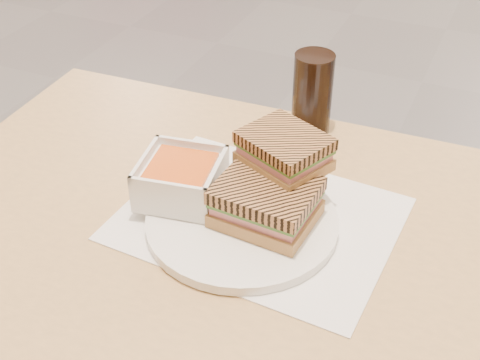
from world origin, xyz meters
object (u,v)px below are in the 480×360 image
at_px(panini_lower, 266,202).
at_px(cola_glass, 312,94).
at_px(plate, 242,222).
at_px(soup_bowl, 181,180).
at_px(main_table, 303,313).

height_order(panini_lower, cola_glass, cola_glass).
height_order(plate, soup_bowl, soup_bowl).
xyz_separation_m(main_table, panini_lower, (-0.07, 0.03, 0.16)).
xyz_separation_m(soup_bowl, cola_glass, (0.10, 0.27, 0.03)).
bearing_deg(cola_glass, soup_bowl, -111.29).
distance_m(panini_lower, cola_glass, 0.27).
relative_size(main_table, plate, 4.54).
xyz_separation_m(panini_lower, cola_glass, (-0.03, 0.27, 0.02)).
bearing_deg(main_table, panini_lower, 159.26).
bearing_deg(soup_bowl, plate, -7.01).
bearing_deg(plate, soup_bowl, 172.99).
xyz_separation_m(main_table, plate, (-0.10, 0.02, 0.12)).
xyz_separation_m(main_table, soup_bowl, (-0.20, 0.03, 0.16)).
bearing_deg(main_table, soup_bowl, 171.95).
bearing_deg(main_table, cola_glass, 108.56).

